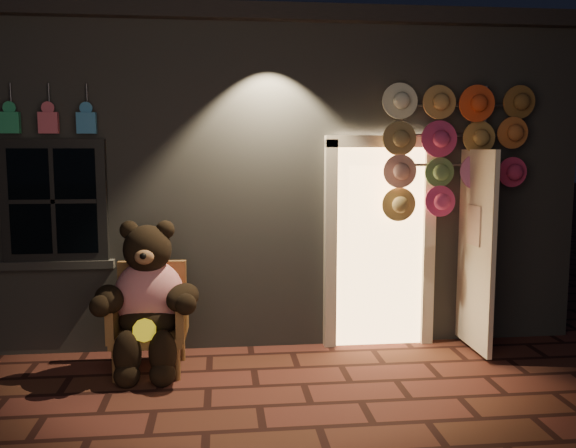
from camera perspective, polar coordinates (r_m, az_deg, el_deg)
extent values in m
plane|color=#562721|center=(5.11, -2.69, -16.67)|extent=(60.00, 60.00, 0.00)
cube|color=slate|center=(8.69, -4.44, 4.36)|extent=(7.00, 5.00, 3.30)
cube|color=black|center=(8.78, -4.55, 15.71)|extent=(7.30, 5.30, 0.16)
cube|color=black|center=(6.36, -21.00, 2.02)|extent=(1.00, 0.10, 1.20)
cube|color=black|center=(6.33, -21.07, 2.00)|extent=(0.82, 0.06, 1.02)
cube|color=slate|center=(6.44, -20.76, -3.57)|extent=(1.10, 0.14, 0.08)
cube|color=#EDB36A|center=(6.45, 8.47, -2.00)|extent=(0.92, 0.10, 2.10)
cube|color=beige|center=(6.30, 3.98, -2.16)|extent=(0.12, 0.12, 2.20)
cube|color=beige|center=(6.56, 12.96, -1.95)|extent=(0.12, 0.12, 2.20)
cube|color=beige|center=(6.33, 8.74, 7.64)|extent=(1.16, 0.12, 0.12)
cube|color=beige|center=(6.39, 17.19, -2.33)|extent=(0.05, 0.80, 2.00)
cube|color=#27905E|center=(6.37, -24.57, 8.62)|extent=(0.18, 0.07, 0.20)
cylinder|color=#59595E|center=(6.44, -24.52, 10.83)|extent=(0.02, 0.02, 0.25)
cube|color=#C25062|center=(6.27, -21.50, 8.80)|extent=(0.18, 0.07, 0.20)
cylinder|color=#59595E|center=(6.34, -21.46, 11.04)|extent=(0.02, 0.02, 0.25)
cube|color=teal|center=(6.19, -18.33, 8.96)|extent=(0.18, 0.07, 0.20)
cylinder|color=#59595E|center=(6.26, -18.30, 11.23)|extent=(0.02, 0.02, 0.25)
cube|color=olive|center=(5.87, -12.81, -10.11)|extent=(0.66, 0.62, 0.09)
cube|color=olive|center=(6.05, -12.54, -6.41)|extent=(0.65, 0.09, 0.65)
cube|color=olive|center=(5.85, -15.87, -8.38)|extent=(0.09, 0.56, 0.37)
cube|color=olive|center=(5.77, -9.86, -8.44)|extent=(0.09, 0.56, 0.37)
cylinder|color=olive|center=(5.74, -15.93, -12.66)|extent=(0.05, 0.05, 0.30)
cylinder|color=olive|center=(5.66, -10.27, -12.78)|extent=(0.05, 0.05, 0.30)
cylinder|color=olive|center=(6.22, -15.01, -11.07)|extent=(0.05, 0.05, 0.30)
cylinder|color=olive|center=(6.14, -9.82, -11.15)|extent=(0.05, 0.05, 0.30)
ellipsoid|color=red|center=(5.82, -12.83, -6.57)|extent=(0.66, 0.53, 0.68)
ellipsoid|color=black|center=(5.80, -12.88, -8.67)|extent=(0.54, 0.47, 0.32)
sphere|color=black|center=(5.69, -13.02, -2.29)|extent=(0.45, 0.45, 0.44)
sphere|color=black|center=(5.72, -14.64, -0.55)|extent=(0.17, 0.17, 0.17)
sphere|color=black|center=(5.67, -11.41, -0.52)|extent=(0.17, 0.17, 0.17)
ellipsoid|color=#926642|center=(5.50, -13.30, -3.02)|extent=(0.17, 0.12, 0.14)
ellipsoid|color=black|center=(5.67, -16.40, -6.75)|extent=(0.38, 0.50, 0.25)
ellipsoid|color=black|center=(5.58, -9.81, -6.80)|extent=(0.39, 0.51, 0.25)
ellipsoid|color=black|center=(5.62, -14.80, -11.68)|extent=(0.25, 0.25, 0.42)
ellipsoid|color=black|center=(5.58, -11.64, -11.74)|extent=(0.25, 0.25, 0.42)
sphere|color=black|center=(5.63, -14.84, -13.52)|extent=(0.23, 0.23, 0.23)
sphere|color=black|center=(5.58, -11.67, -13.60)|extent=(0.23, 0.23, 0.23)
cylinder|color=yellow|center=(5.53, -13.29, -9.66)|extent=(0.21, 0.09, 0.20)
cylinder|color=#59595E|center=(6.67, 17.67, 0.60)|extent=(0.04, 0.04, 2.69)
cylinder|color=#59595E|center=(6.51, 15.68, 10.63)|extent=(1.20, 0.03, 0.03)
cylinder|color=#59595E|center=(6.50, 15.59, 8.00)|extent=(1.20, 0.03, 0.03)
cylinder|color=#59595E|center=(6.50, 15.50, 5.37)|extent=(1.20, 0.03, 0.03)
cylinder|color=#F1EFC9|center=(6.25, 10.51, 11.39)|extent=(0.34, 0.11, 0.34)
cylinder|color=tan|center=(6.35, 14.10, 11.23)|extent=(0.34, 0.11, 0.34)
cylinder|color=#F45021|center=(6.47, 17.57, 11.03)|extent=(0.34, 0.11, 0.34)
cylinder|color=brown|center=(6.69, 20.53, 10.77)|extent=(0.34, 0.11, 0.34)
cylinder|color=#9C824F|center=(6.21, 10.52, 8.20)|extent=(0.34, 0.11, 0.34)
cylinder|color=#D43A76|center=(6.31, 14.10, 8.08)|extent=(0.34, 0.11, 0.34)
cylinder|color=#BA8E47|center=(6.51, 17.24, 7.94)|extent=(0.34, 0.11, 0.34)
cylinder|color=orange|center=(6.65, 20.52, 7.79)|extent=(0.34, 0.11, 0.34)
cylinder|color=#FEB19B|center=(6.18, 10.52, 4.97)|extent=(0.34, 0.11, 0.34)
cylinder|color=#5A8854|center=(6.36, 13.82, 4.94)|extent=(0.34, 0.11, 0.34)
cylinder|color=pink|center=(6.48, 17.23, 4.86)|extent=(0.34, 0.11, 0.34)
cylinder|color=#E63467|center=(6.63, 20.51, 4.77)|extent=(0.34, 0.11, 0.34)
cylinder|color=tan|center=(6.26, 10.29, 1.80)|extent=(0.34, 0.11, 0.34)
cylinder|color=#EA458F|center=(6.36, 13.82, 1.78)|extent=(0.34, 0.11, 0.34)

